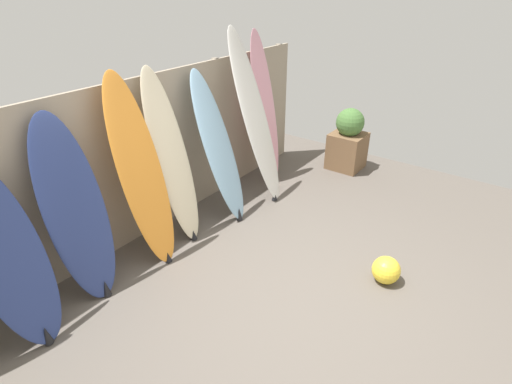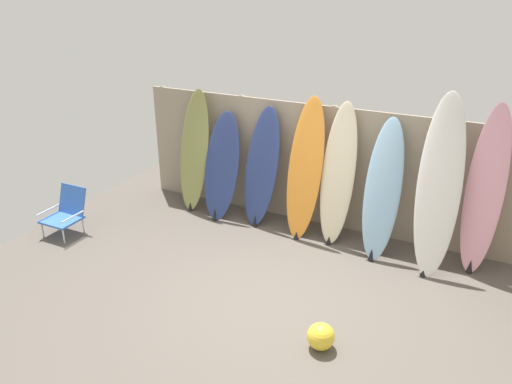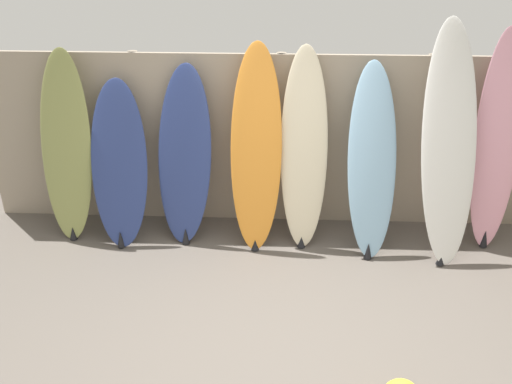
{
  "view_description": "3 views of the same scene",
  "coord_description": "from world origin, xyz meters",
  "views": [
    {
      "loc": [
        -2.41,
        -1.42,
        2.71
      ],
      "look_at": [
        0.42,
        0.66,
        0.79
      ],
      "focal_mm": 28.0,
      "sensor_mm": 36.0,
      "label": 1
    },
    {
      "loc": [
        2.04,
        -4.48,
        3.46
      ],
      "look_at": [
        -0.47,
        0.56,
        0.99
      ],
      "focal_mm": 35.0,
      "sensor_mm": 36.0,
      "label": 2
    },
    {
      "loc": [
        -0.01,
        -3.4,
        3.14
      ],
      "look_at": [
        -0.2,
        0.94,
        0.87
      ],
      "focal_mm": 40.0,
      "sensor_mm": 36.0,
      "label": 3
    }
  ],
  "objects": [
    {
      "name": "surfboard_navy_2",
      "position": [
        -0.93,
        1.66,
        0.86
      ],
      "size": [
        0.6,
        0.59,
        1.75
      ],
      "color": "navy",
      "rests_on": "ground"
    },
    {
      "name": "beach_ball",
      "position": [
        0.85,
        -0.63,
        0.14
      ],
      "size": [
        0.28,
        0.28,
        0.28
      ],
      "primitive_type": "sphere",
      "color": "yellow",
      "rests_on": "ground"
    },
    {
      "name": "surfboard_cream_4",
      "position": [
        0.24,
        1.65,
        0.96
      ],
      "size": [
        0.48,
        0.56,
        1.93
      ],
      "color": "beige",
      "rests_on": "ground"
    },
    {
      "name": "ground",
      "position": [
        0.0,
        0.0,
        0.0
      ],
      "size": [
        7.68,
        7.68,
        0.0
      ],
      "primitive_type": "plane",
      "color": "#5B544C"
    },
    {
      "name": "planter_box",
      "position": [
        3.11,
        0.87,
        0.45
      ],
      "size": [
        0.5,
        0.5,
        0.96
      ],
      "color": "brown",
      "rests_on": "ground"
    },
    {
      "name": "surfboard_white_6",
      "position": [
        1.55,
        1.5,
        1.1
      ],
      "size": [
        0.62,
        0.83,
        2.21
      ],
      "color": "white",
      "rests_on": "ground"
    },
    {
      "name": "fence_back",
      "position": [
        -0.0,
        2.01,
        0.9
      ],
      "size": [
        6.08,
        0.11,
        1.8
      ],
      "color": "gray",
      "rests_on": "ground"
    },
    {
      "name": "surfboard_navy_1",
      "position": [
        -1.56,
        1.59,
        0.79
      ],
      "size": [
        0.59,
        0.63,
        1.6
      ],
      "color": "navy",
      "rests_on": "ground"
    },
    {
      "name": "surfboard_orange_3",
      "position": [
        -0.22,
        1.59,
        0.98
      ],
      "size": [
        0.5,
        0.57,
        1.97
      ],
      "color": "orange",
      "rests_on": "ground"
    },
    {
      "name": "surfboard_skyblue_5",
      "position": [
        0.87,
        1.54,
        0.89
      ],
      "size": [
        0.51,
        0.72,
        1.81
      ],
      "color": "#8CB7D6",
      "rests_on": "ground"
    },
    {
      "name": "surfboard_pink_7",
      "position": [
        2.06,
        1.7,
        1.03
      ],
      "size": [
        0.44,
        0.45,
        2.11
      ],
      "color": "pink",
      "rests_on": "ground"
    }
  ]
}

